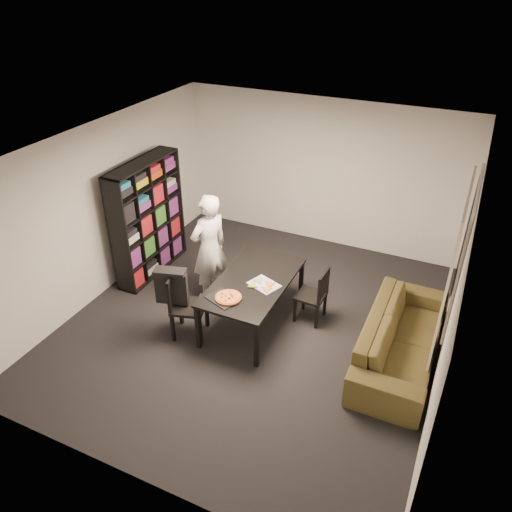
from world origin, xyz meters
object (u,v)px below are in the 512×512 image
at_px(dining_table, 253,284).
at_px(sofa, 401,338).
at_px(person, 209,248).
at_px(baking_tray, 223,298).
at_px(pepperoni_pizza, 228,297).
at_px(chair_left, 182,301).
at_px(chair_right, 316,293).
at_px(bookshelf, 148,219).

bearing_deg(dining_table, sofa, 2.97).
xyz_separation_m(person, baking_tray, (0.68, -0.85, -0.14)).
relative_size(baking_tray, pepperoni_pizza, 1.14).
relative_size(dining_table, sofa, 0.75).
bearing_deg(baking_tray, person, 128.75).
bearing_deg(dining_table, person, 160.26).
bearing_deg(chair_left, pepperoni_pizza, -97.06).
bearing_deg(dining_table, baking_tray, -107.35).
bearing_deg(person, dining_table, 94.85).
height_order(dining_table, person, person).
bearing_deg(dining_table, chair_left, -140.88).
bearing_deg(person, pepperoni_pizza, 66.49).
xyz_separation_m(chair_left, person, (-0.08, 0.93, 0.31)).
bearing_deg(dining_table, chair_right, 27.18).
height_order(chair_left, baking_tray, chair_left).
bearing_deg(baking_tray, chair_right, 44.63).
relative_size(bookshelf, chair_right, 2.27).
xyz_separation_m(pepperoni_pizza, sofa, (2.16, 0.63, -0.41)).
distance_m(bookshelf, pepperoni_pizza, 2.29).
relative_size(dining_table, baking_tray, 4.26).
bearing_deg(bookshelf, chair_left, -41.56).
bearing_deg(sofa, person, 86.08).
bearing_deg(sofa, pepperoni_pizza, 106.26).
bearing_deg(sofa, baking_tray, 106.31).
height_order(chair_left, pepperoni_pizza, chair_left).
distance_m(baking_tray, pepperoni_pizza, 0.07).
relative_size(dining_table, chair_right, 2.04).
distance_m(dining_table, chair_right, 0.91).
height_order(dining_table, chair_left, chair_left).
relative_size(chair_left, chair_right, 1.14).
relative_size(person, sofa, 0.75).
xyz_separation_m(chair_right, sofa, (1.26, -0.30, -0.15)).
distance_m(chair_right, baking_tray, 1.38).
height_order(chair_right, sofa, chair_right).
bearing_deg(chair_left, sofa, -91.23).
xyz_separation_m(person, sofa, (2.91, -0.20, -0.52)).
distance_m(dining_table, sofa, 2.08).
relative_size(bookshelf, baking_tray, 4.75).
xyz_separation_m(baking_tray, pepperoni_pizza, (0.06, 0.02, 0.02)).
xyz_separation_m(bookshelf, chair_right, (2.91, -0.16, -0.47)).
bearing_deg(sofa, bookshelf, 83.68).
bearing_deg(bookshelf, sofa, -6.32).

